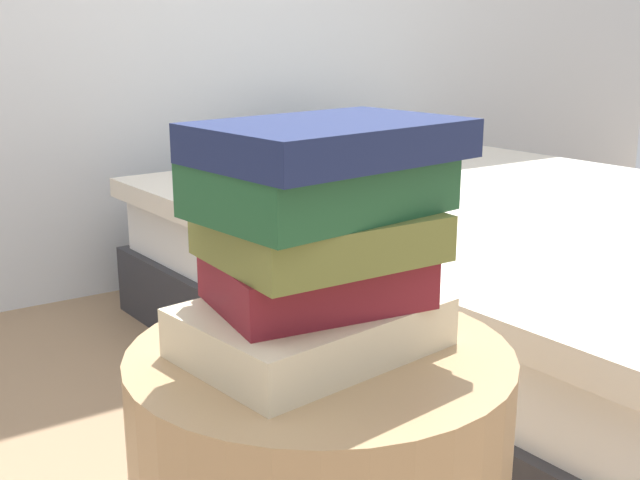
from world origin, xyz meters
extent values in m
cube|color=#2D2D33|center=(1.17, 0.81, 0.11)|extent=(1.61, 2.08, 0.22)
cube|color=white|center=(1.17, 0.81, 0.31)|extent=(1.55, 2.00, 0.18)
cube|color=silver|center=(1.17, 0.81, 0.43)|extent=(1.64, 2.04, 0.06)
ellipsoid|color=silver|center=(1.12, 1.61, 0.54)|extent=(0.57, 0.31, 0.16)
cube|color=beige|center=(-0.01, 0.01, 0.58)|extent=(0.32, 0.25, 0.06)
cube|color=maroon|center=(0.00, 0.01, 0.64)|extent=(0.26, 0.20, 0.06)
cube|color=olive|center=(0.00, 0.00, 0.70)|extent=(0.25, 0.20, 0.05)
cube|color=#1E512D|center=(0.00, 0.00, 0.75)|extent=(0.30, 0.22, 0.06)
cube|color=#19234C|center=(0.01, -0.01, 0.81)|extent=(0.32, 0.23, 0.04)
camera|label=1|loc=(-0.49, -0.73, 0.93)|focal=44.27mm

